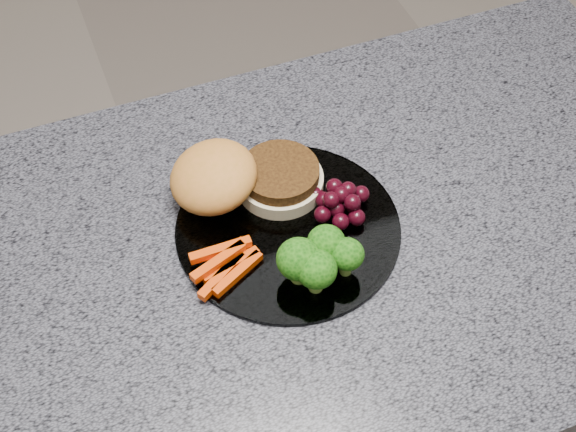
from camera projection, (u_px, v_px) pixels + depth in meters
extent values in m
cube|color=brown|center=(264.00, 432.00, 1.27)|extent=(1.20, 0.60, 0.86)
cube|color=#555661|center=(255.00, 269.00, 0.92)|extent=(1.20, 0.60, 0.04)
cylinder|color=white|center=(288.00, 228.00, 0.92)|extent=(0.26, 0.26, 0.01)
cylinder|color=beige|center=(280.00, 182.00, 0.95)|extent=(0.11, 0.11, 0.02)
cylinder|color=#45280D|center=(280.00, 172.00, 0.94)|extent=(0.10, 0.10, 0.02)
ellipsoid|color=#AC632B|center=(214.00, 181.00, 0.93)|extent=(0.11, 0.11, 0.06)
cube|color=#D13903|center=(220.00, 259.00, 0.89)|extent=(0.07, 0.04, 0.01)
cube|color=#D13903|center=(231.00, 265.00, 0.88)|extent=(0.07, 0.03, 0.01)
cube|color=#D13903|center=(222.00, 276.00, 0.87)|extent=(0.07, 0.05, 0.01)
cube|color=#D13903|center=(220.00, 250.00, 0.88)|extent=(0.07, 0.01, 0.01)
cube|color=#D13903|center=(218.00, 262.00, 0.87)|extent=(0.07, 0.03, 0.01)
cube|color=#D13903|center=(238.00, 274.00, 0.87)|extent=(0.07, 0.04, 0.01)
cylinder|color=olive|center=(299.00, 273.00, 0.87)|extent=(0.02, 0.02, 0.02)
ellipsoid|color=#0C3A07|center=(299.00, 259.00, 0.85)|extent=(0.05, 0.05, 0.04)
cylinder|color=olive|center=(325.00, 256.00, 0.88)|extent=(0.01, 0.01, 0.02)
ellipsoid|color=#0C3A07|center=(326.00, 243.00, 0.86)|extent=(0.04, 0.04, 0.04)
cylinder|color=olive|center=(316.00, 282.00, 0.86)|extent=(0.02, 0.02, 0.02)
ellipsoid|color=#0C3A07|center=(316.00, 269.00, 0.84)|extent=(0.04, 0.04, 0.04)
cylinder|color=olive|center=(346.00, 266.00, 0.87)|extent=(0.01, 0.01, 0.02)
ellipsoid|color=#0C3A07|center=(347.00, 254.00, 0.86)|extent=(0.04, 0.04, 0.03)
sphere|color=black|center=(336.00, 209.00, 0.93)|extent=(0.02, 0.02, 0.02)
sphere|color=black|center=(352.00, 205.00, 0.93)|extent=(0.02, 0.02, 0.02)
sphere|color=black|center=(343.00, 194.00, 0.94)|extent=(0.02, 0.02, 0.02)
sphere|color=black|center=(324.00, 200.00, 0.93)|extent=(0.02, 0.02, 0.02)
sphere|color=black|center=(323.00, 214.00, 0.92)|extent=(0.02, 0.02, 0.02)
sphere|color=black|center=(341.00, 222.00, 0.91)|extent=(0.02, 0.02, 0.02)
sphere|color=black|center=(357.00, 217.00, 0.92)|extent=(0.02, 0.02, 0.02)
sphere|color=black|center=(361.00, 194.00, 0.94)|extent=(0.02, 0.02, 0.02)
sphere|color=black|center=(315.00, 195.00, 0.94)|extent=(0.02, 0.02, 0.02)
sphere|color=black|center=(342.00, 194.00, 0.92)|extent=(0.02, 0.02, 0.02)
sphere|color=black|center=(331.00, 200.00, 0.91)|extent=(0.02, 0.02, 0.02)
sphere|color=black|center=(352.00, 202.00, 0.91)|extent=(0.02, 0.02, 0.02)
sphere|color=black|center=(334.00, 186.00, 0.93)|extent=(0.02, 0.02, 0.02)
sphere|color=black|center=(348.00, 190.00, 0.92)|extent=(0.02, 0.02, 0.02)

